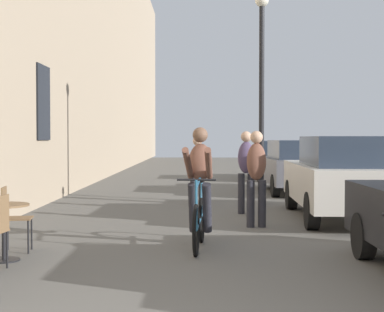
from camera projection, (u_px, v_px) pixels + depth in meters
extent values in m
cube|color=black|center=(43.00, 103.00, 13.80)|extent=(0.04, 1.10, 1.70)
cylinder|color=black|center=(4.00, 260.00, 7.70)|extent=(0.40, 0.40, 0.02)
cylinder|color=black|center=(4.00, 233.00, 7.69)|extent=(0.05, 0.05, 0.67)
cylinder|color=brown|center=(3.00, 205.00, 7.68)|extent=(0.64, 0.64, 0.02)
cylinder|color=black|center=(7.00, 250.00, 7.25)|extent=(0.02, 0.02, 0.45)
cube|color=brown|center=(2.00, 213.00, 7.07)|extent=(0.06, 0.34, 0.42)
cylinder|color=black|center=(32.00, 233.00, 8.47)|extent=(0.02, 0.02, 0.45)
cylinder|color=black|center=(28.00, 237.00, 8.15)|extent=(0.02, 0.02, 0.45)
cylinder|color=black|center=(8.00, 234.00, 8.43)|extent=(0.02, 0.02, 0.45)
cylinder|color=black|center=(3.00, 238.00, 8.11)|extent=(0.02, 0.02, 0.45)
cube|color=brown|center=(18.00, 218.00, 8.29)|extent=(0.43, 0.43, 0.02)
cube|color=brown|center=(4.00, 202.00, 8.26)|extent=(0.06, 0.34, 0.42)
torus|color=black|center=(196.00, 231.00, 8.04)|extent=(0.11, 0.71, 0.71)
torus|color=black|center=(202.00, 220.00, 9.08)|extent=(0.11, 0.71, 0.71)
cylinder|color=#286084|center=(201.00, 201.00, 8.98)|extent=(0.05, 0.22, 0.58)
cylinder|color=#286084|center=(199.00, 181.00, 8.48)|extent=(0.10, 0.82, 0.14)
cylinder|color=#286084|center=(196.00, 205.00, 8.05)|extent=(0.04, 0.09, 0.67)
cylinder|color=#286084|center=(199.00, 222.00, 8.58)|extent=(0.11, 1.00, 0.12)
cylinder|color=black|center=(196.00, 180.00, 8.07)|extent=(0.52, 0.07, 0.03)
ellipsoid|color=black|center=(201.00, 181.00, 8.89)|extent=(0.12, 0.24, 0.06)
ellipsoid|color=brown|center=(200.00, 162.00, 8.80)|extent=(0.37, 0.37, 0.59)
sphere|color=brown|center=(200.00, 135.00, 8.75)|extent=(0.22, 0.22, 0.22)
cylinder|color=#26262D|center=(207.00, 208.00, 8.73)|extent=(0.16, 0.40, 0.75)
cylinder|color=#26262D|center=(193.00, 208.00, 8.75)|extent=(0.16, 0.40, 0.75)
cylinder|color=brown|center=(209.00, 164.00, 8.40)|extent=(0.13, 0.75, 0.48)
cylinder|color=brown|center=(188.00, 164.00, 8.42)|extent=(0.16, 0.75, 0.48)
cylinder|color=#26262D|center=(262.00, 204.00, 10.57)|extent=(0.14, 0.14, 0.82)
cylinder|color=#26262D|center=(251.00, 204.00, 10.56)|extent=(0.14, 0.14, 0.82)
ellipsoid|color=brown|center=(256.00, 162.00, 10.54)|extent=(0.35, 0.26, 0.65)
sphere|color=tan|center=(257.00, 137.00, 10.53)|extent=(0.22, 0.22, 0.22)
cylinder|color=#26262D|center=(251.00, 194.00, 12.44)|extent=(0.14, 0.14, 0.83)
cylinder|color=#26262D|center=(241.00, 194.00, 12.42)|extent=(0.14, 0.14, 0.83)
ellipsoid|color=#4C3D5B|center=(246.00, 157.00, 12.40)|extent=(0.36, 0.28, 0.65)
sphere|color=tan|center=(246.00, 137.00, 12.39)|extent=(0.22, 0.22, 0.22)
cylinder|color=#26262D|center=(193.00, 188.00, 14.25)|extent=(0.14, 0.14, 0.77)
cylinder|color=#26262D|center=(202.00, 188.00, 14.25)|extent=(0.14, 0.14, 0.77)
ellipsoid|color=gray|center=(197.00, 158.00, 14.23)|extent=(0.35, 0.25, 0.61)
sphere|color=tan|center=(197.00, 141.00, 14.22)|extent=(0.22, 0.22, 0.22)
cylinder|color=black|center=(262.00, 106.00, 14.13)|extent=(0.12, 0.12, 4.60)
sphere|color=silver|center=(262.00, 0.00, 14.05)|extent=(0.32, 0.32, 0.32)
cylinder|color=black|center=(364.00, 236.00, 7.79)|extent=(0.19, 0.60, 0.60)
cube|color=beige|center=(344.00, 183.00, 11.69)|extent=(2.00, 4.51, 0.72)
cube|color=#283342|center=(350.00, 151.00, 11.14)|extent=(1.63, 2.46, 0.54)
cylinder|color=black|center=(291.00, 194.00, 13.21)|extent=(0.23, 0.65, 0.64)
cylinder|color=black|center=(369.00, 195.00, 13.13)|extent=(0.23, 0.65, 0.64)
cylinder|color=black|center=(312.00, 211.00, 10.28)|extent=(0.23, 0.65, 0.64)
cube|color=#595960|center=(296.00, 170.00, 17.21)|extent=(1.81, 4.21, 0.68)
cube|color=#283342|center=(299.00, 149.00, 16.69)|extent=(1.49, 2.28, 0.50)
cylinder|color=black|center=(262.00, 179.00, 18.59)|extent=(0.21, 0.61, 0.60)
cylinder|color=black|center=(313.00, 179.00, 18.61)|extent=(0.21, 0.61, 0.60)
cylinder|color=black|center=(275.00, 186.00, 15.84)|extent=(0.21, 0.61, 0.60)
cylinder|color=black|center=(335.00, 186.00, 15.86)|extent=(0.21, 0.61, 0.60)
cube|color=black|center=(277.00, 162.00, 22.77)|extent=(1.76, 4.08, 0.66)
cube|color=#283342|center=(279.00, 147.00, 22.26)|extent=(1.46, 2.22, 0.49)
cylinder|color=black|center=(254.00, 169.00, 24.13)|extent=(0.20, 0.59, 0.58)
cylinder|color=black|center=(293.00, 169.00, 24.09)|extent=(0.20, 0.59, 0.58)
cylinder|color=black|center=(260.00, 173.00, 21.47)|extent=(0.20, 0.59, 0.58)
cylinder|color=black|center=(303.00, 173.00, 21.42)|extent=(0.20, 0.59, 0.58)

